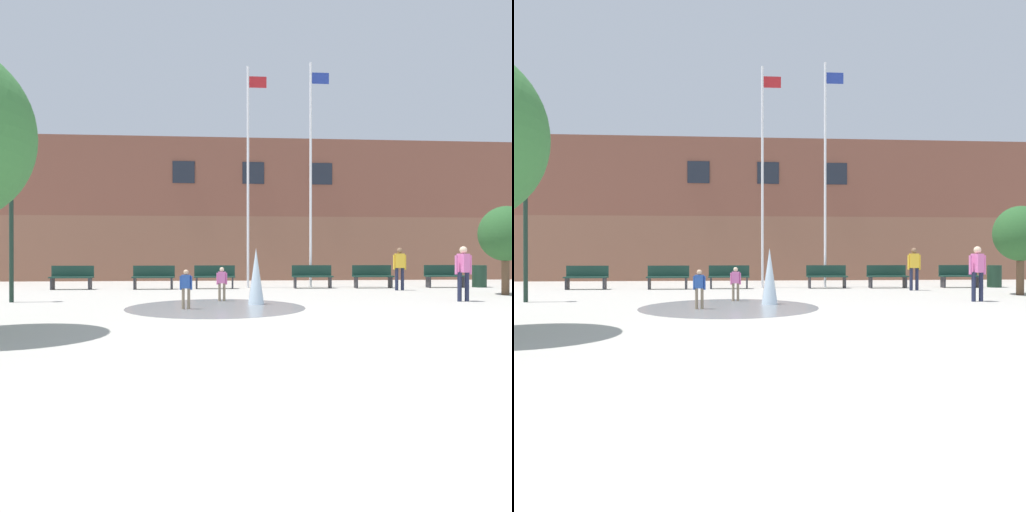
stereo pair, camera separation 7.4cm
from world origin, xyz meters
TOP-DOWN VIEW (x-y plane):
  - ground_plane at (0.00, 0.00)m, footprint 100.00×100.00m
  - library_building at (0.00, 19.30)m, footprint 36.00×6.05m
  - splash_fountain at (-1.14, 4.34)m, footprint 4.58×4.58m
  - park_bench_left_of_flagpoles at (-7.37, 10.66)m, footprint 1.60×0.44m
  - park_bench_under_left_flagpole at (-4.27, 10.58)m, footprint 1.60×0.44m
  - park_bench_center at (-1.92, 10.69)m, footprint 1.60×0.44m
  - park_bench_under_right_flagpole at (1.96, 10.69)m, footprint 1.60×0.44m
  - park_bench_near_trashcan at (4.39, 10.62)m, footprint 1.60×0.44m
  - park_bench_far_right at (7.38, 10.66)m, footprint 1.60×0.44m
  - child_running at (-1.67, 5.56)m, footprint 0.31×0.15m
  - teen_by_trashcan at (5.28, 4.96)m, footprint 0.50×0.37m
  - adult_watching at (4.99, 9.25)m, footprint 0.50×0.25m
  - child_in_fountain at (-2.58, 3.54)m, footprint 0.31×0.16m
  - flagpole_left at (-0.55, 11.16)m, footprint 0.80×0.10m
  - flagpole_right at (2.01, 11.16)m, footprint 0.80×0.10m
  - lamp_post_left_lane at (-7.62, 5.68)m, footprint 0.32×0.32m
  - trash_can at (8.88, 10.71)m, footprint 0.56×0.56m
  - street_tree_near_building at (7.79, 7.03)m, footprint 1.73×1.73m

SIDE VIEW (x-z plane):
  - ground_plane at x=0.00m, z-range 0.00..0.00m
  - trash_can at x=8.88m, z-range 0.00..0.90m
  - park_bench_left_of_flagpoles at x=-7.37m, z-range 0.02..0.93m
  - park_bench_under_left_flagpole at x=-4.27m, z-range 0.02..0.93m
  - park_bench_center at x=-1.92m, z-range 0.02..0.93m
  - park_bench_under_right_flagpole at x=1.96m, z-range 0.02..0.93m
  - park_bench_near_trashcan at x=4.39m, z-range 0.02..0.93m
  - park_bench_far_right at x=7.38m, z-range 0.02..0.93m
  - splash_fountain at x=-1.14m, z-range -0.27..1.26m
  - child_running at x=-1.67m, z-range 0.09..1.07m
  - child_in_fountain at x=-2.58m, z-range 0.09..1.07m
  - teen_by_trashcan at x=5.28m, z-range 0.14..1.73m
  - adult_watching at x=4.99m, z-range 0.14..1.73m
  - street_tree_near_building at x=7.79m, z-range 0.55..3.51m
  - lamp_post_left_lane at x=-7.62m, z-range 0.60..4.46m
  - library_building at x=0.00m, z-range 0.00..7.25m
  - flagpole_left at x=-0.55m, z-range 0.25..9.17m
  - flagpole_right at x=2.01m, z-range 0.25..9.40m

